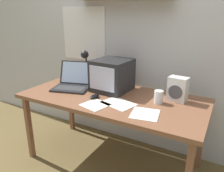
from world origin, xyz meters
TOP-DOWN VIEW (x-y plane):
  - ground_plane at (0.00, 0.00)m, footprint 12.00×12.00m
  - back_wall at (-0.01, 0.50)m, footprint 5.60×0.24m
  - corner_desk at (0.00, 0.00)m, footprint 1.67×0.79m
  - crt_monitor at (-0.08, 0.15)m, footprint 0.35×0.37m
  - laptop at (-0.48, 0.04)m, footprint 0.42×0.41m
  - desk_lamp at (-0.47, 0.25)m, footprint 0.11×0.14m
  - juice_glass at (0.42, 0.05)m, footprint 0.08×0.08m
  - space_heater at (0.54, 0.18)m, footprint 0.17×0.13m
  - computer_mouse at (-0.12, -0.11)m, footprint 0.07×0.11m
  - loose_paper_near_monitor at (0.13, -0.12)m, footprint 0.31×0.26m
  - open_notebook at (0.40, -0.20)m, footprint 0.24×0.25m
  - printed_handout at (-0.03, -0.24)m, footprint 0.24×0.24m

SIDE VIEW (x-z plane):
  - ground_plane at x=0.00m, z-range 0.00..0.00m
  - corner_desk at x=0.00m, z-range 0.30..1.01m
  - loose_paper_near_monitor at x=0.13m, z-range 0.71..0.71m
  - printed_handout at x=-0.03m, z-range 0.71..0.71m
  - open_notebook at x=0.40m, z-range 0.71..0.71m
  - computer_mouse at x=-0.12m, z-range 0.71..0.74m
  - juice_glass at x=0.42m, z-range 0.70..0.81m
  - laptop at x=-0.48m, z-range 0.65..0.89m
  - space_heater at x=0.54m, z-range 0.71..0.92m
  - crt_monitor at x=-0.08m, z-range 0.71..1.01m
  - desk_lamp at x=-0.47m, z-range 0.76..1.11m
  - back_wall at x=-0.01m, z-range 0.01..2.61m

